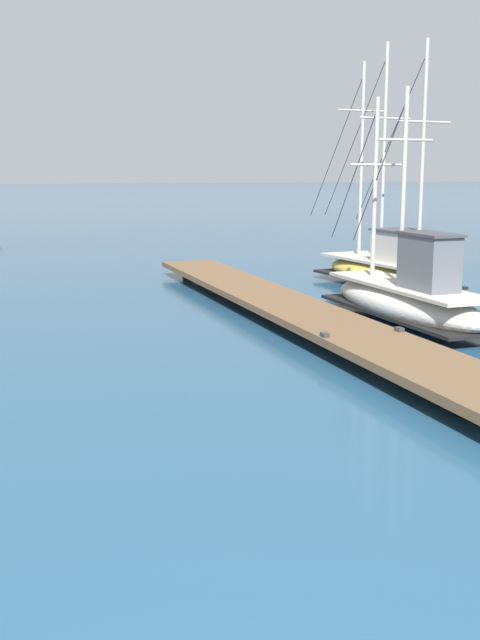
# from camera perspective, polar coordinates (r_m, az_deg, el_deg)

# --- Properties ---
(floating_dock) EXTENTS (2.00, 18.96, 0.53)m
(floating_dock) POSITION_cam_1_polar(r_m,az_deg,el_deg) (18.61, 3.59, 0.95)
(floating_dock) COLOR brown
(floating_dock) RESTS_ON ground
(fishing_boat_0) EXTENTS (2.63, 7.43, 7.28)m
(fishing_boat_0) POSITION_cam_1_polar(r_m,az_deg,el_deg) (24.59, 10.64, 3.85)
(fishing_boat_0) COLOR gold
(fishing_boat_0) RESTS_ON ground
(fishing_boat_2) EXTENTS (1.77, 6.88, 5.41)m
(fishing_boat_2) POSITION_cam_1_polar(r_m,az_deg,el_deg) (18.69, 12.12, 1.62)
(fishing_boat_2) COLOR silver
(fishing_boat_2) RESTS_ON ground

